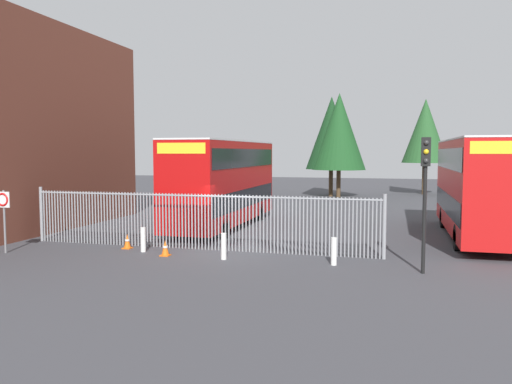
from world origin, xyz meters
TOP-DOWN VIEW (x-y plane):
  - ground_plane at (0.00, 8.00)m, footprint 100.00×100.00m
  - palisade_fence at (-1.33, 0.00)m, footprint 14.51×0.14m
  - double_decker_bus_near_gate at (9.72, 5.76)m, footprint 2.54×10.81m
  - double_decker_bus_behind_fence_left at (-2.26, 6.05)m, footprint 2.54×10.81m
  - bollard_near_left at (-3.14, -1.05)m, footprint 0.20×0.20m
  - bollard_center_front at (0.31, -1.57)m, footprint 0.20×0.20m
  - bollard_near_right at (4.22, -1.46)m, footprint 0.20×0.20m
  - traffic_cone_by_gate at (-4.07, -0.61)m, footprint 0.34×0.34m
  - traffic_cone_mid_forecourt at (-1.99, -1.53)m, footprint 0.34×0.34m
  - speed_limit_sign_post at (-8.11, -2.66)m, footprint 0.60×0.14m
  - traffic_light_kerbside at (7.09, -1.92)m, footprint 0.28×0.33m
  - tree_tall_back at (0.86, 25.64)m, footprint 4.35×4.35m
  - tree_short_side at (8.78, 29.95)m, footprint 4.02×4.02m
  - tree_mid_row at (1.59, 24.91)m, footprint 4.51×4.51m

SIDE VIEW (x-z plane):
  - ground_plane at x=0.00m, z-range 0.00..0.00m
  - traffic_cone_by_gate at x=-4.07m, z-range -0.01..0.58m
  - traffic_cone_mid_forecourt at x=-1.99m, z-range -0.01..0.58m
  - bollard_near_left at x=-3.14m, z-range 0.00..0.95m
  - bollard_center_front at x=0.31m, z-range 0.00..0.95m
  - bollard_near_right at x=4.22m, z-range 0.00..0.95m
  - palisade_fence at x=-1.33m, z-range 0.00..2.35m
  - speed_limit_sign_post at x=-8.11m, z-range 0.58..2.98m
  - double_decker_bus_near_gate at x=9.72m, z-range 0.21..4.63m
  - double_decker_bus_behind_fence_left at x=-2.26m, z-range 0.21..4.63m
  - traffic_light_kerbside at x=7.09m, z-range 0.84..5.14m
  - tree_tall_back at x=0.86m, z-range 1.18..9.78m
  - tree_mid_row at x=1.59m, z-range 1.17..9.97m
  - tree_short_side at x=8.78m, z-range 1.43..10.06m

